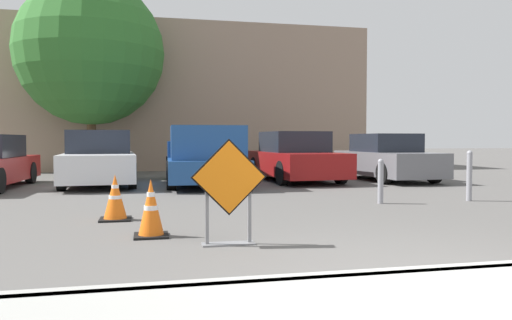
{
  "coord_description": "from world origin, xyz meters",
  "views": [
    {
      "loc": [
        -2.33,
        -3.86,
        1.26
      ],
      "look_at": [
        0.35,
        8.28,
        0.74
      ],
      "focal_mm": 35.0,
      "sensor_mm": 36.0,
      "label": 1
    }
  ],
  "objects_px": {
    "pickup_truck": "(204,159)",
    "bollard_nearest": "(381,180)",
    "parked_car_fourth": "(386,159)",
    "bollard_second": "(469,174)",
    "traffic_cone_second": "(115,198)",
    "parked_car_third": "(295,158)",
    "road_closed_sign": "(229,188)",
    "parked_car_second": "(99,160)",
    "traffic_cone_nearest": "(151,209)"
  },
  "relations": [
    {
      "from": "pickup_truck",
      "to": "bollard_nearest",
      "type": "xyz_separation_m",
      "value": [
        2.91,
        -4.77,
        -0.25
      ]
    },
    {
      "from": "parked_car_fourth",
      "to": "bollard_second",
      "type": "distance_m",
      "value": 5.24
    },
    {
      "from": "traffic_cone_second",
      "to": "parked_car_third",
      "type": "bearing_deg",
      "value": 53.04
    },
    {
      "from": "road_closed_sign",
      "to": "pickup_truck",
      "type": "distance_m",
      "value": 7.97
    },
    {
      "from": "parked_car_second",
      "to": "pickup_truck",
      "type": "relative_size",
      "value": 0.86
    },
    {
      "from": "parked_car_fourth",
      "to": "bollard_second",
      "type": "xyz_separation_m",
      "value": [
        -0.81,
        -5.18,
        -0.12
      ]
    },
    {
      "from": "road_closed_sign",
      "to": "parked_car_fourth",
      "type": "xyz_separation_m",
      "value": [
        6.31,
        8.35,
        -0.02
      ]
    },
    {
      "from": "parked_car_fourth",
      "to": "parked_car_third",
      "type": "bearing_deg",
      "value": -9.66
    },
    {
      "from": "road_closed_sign",
      "to": "traffic_cone_nearest",
      "type": "relative_size",
      "value": 1.69
    },
    {
      "from": "traffic_cone_nearest",
      "to": "parked_car_second",
      "type": "xyz_separation_m",
      "value": [
        -1.31,
        7.81,
        0.33
      ]
    },
    {
      "from": "traffic_cone_nearest",
      "to": "bollard_second",
      "type": "bearing_deg",
      "value": 20.76
    },
    {
      "from": "parked_car_third",
      "to": "bollard_nearest",
      "type": "bearing_deg",
      "value": 87.63
    },
    {
      "from": "road_closed_sign",
      "to": "traffic_cone_second",
      "type": "height_order",
      "value": "road_closed_sign"
    },
    {
      "from": "road_closed_sign",
      "to": "parked_car_third",
      "type": "bearing_deg",
      "value": 68.34
    },
    {
      "from": "traffic_cone_nearest",
      "to": "parked_car_third",
      "type": "height_order",
      "value": "parked_car_third"
    },
    {
      "from": "parked_car_fourth",
      "to": "pickup_truck",
      "type": "bearing_deg",
      "value": 2.07
    },
    {
      "from": "bollard_second",
      "to": "parked_car_third",
      "type": "bearing_deg",
      "value": 110.06
    },
    {
      "from": "parked_car_second",
      "to": "road_closed_sign",
      "type": "bearing_deg",
      "value": 101.58
    },
    {
      "from": "traffic_cone_nearest",
      "to": "bollard_nearest",
      "type": "bearing_deg",
      "value": 28.69
    },
    {
      "from": "road_closed_sign",
      "to": "parked_car_second",
      "type": "relative_size",
      "value": 0.28
    },
    {
      "from": "bollard_nearest",
      "to": "parked_car_fourth",
      "type": "bearing_deg",
      "value": 61.79
    },
    {
      "from": "traffic_cone_nearest",
      "to": "pickup_truck",
      "type": "bearing_deg",
      "value": 78.12
    },
    {
      "from": "road_closed_sign",
      "to": "bollard_second",
      "type": "height_order",
      "value": "road_closed_sign"
    },
    {
      "from": "traffic_cone_nearest",
      "to": "parked_car_second",
      "type": "bearing_deg",
      "value": 99.54
    },
    {
      "from": "parked_car_fourth",
      "to": "bollard_nearest",
      "type": "xyz_separation_m",
      "value": [
        -2.78,
        -5.18,
        -0.19
      ]
    },
    {
      "from": "traffic_cone_second",
      "to": "parked_car_second",
      "type": "bearing_deg",
      "value": 97.03
    },
    {
      "from": "traffic_cone_second",
      "to": "bollard_second",
      "type": "distance_m",
      "value": 7.0
    },
    {
      "from": "road_closed_sign",
      "to": "traffic_cone_second",
      "type": "bearing_deg",
      "value": 122.74
    },
    {
      "from": "traffic_cone_nearest",
      "to": "traffic_cone_second",
      "type": "relative_size",
      "value": 1.05
    },
    {
      "from": "parked_car_third",
      "to": "traffic_cone_nearest",
      "type": "bearing_deg",
      "value": 58.3
    },
    {
      "from": "road_closed_sign",
      "to": "traffic_cone_nearest",
      "type": "distance_m",
      "value": 1.21
    },
    {
      "from": "parked_car_third",
      "to": "bollard_nearest",
      "type": "relative_size",
      "value": 5.14
    },
    {
      "from": "parked_car_second",
      "to": "parked_car_fourth",
      "type": "bearing_deg",
      "value": 175.68
    },
    {
      "from": "traffic_cone_second",
      "to": "parked_car_second",
      "type": "relative_size",
      "value": 0.16
    },
    {
      "from": "parked_car_third",
      "to": "bollard_nearest",
      "type": "height_order",
      "value": "parked_car_third"
    },
    {
      "from": "road_closed_sign",
      "to": "pickup_truck",
      "type": "xyz_separation_m",
      "value": [
        0.62,
        7.95,
        0.04
      ]
    },
    {
      "from": "road_closed_sign",
      "to": "parked_car_fourth",
      "type": "distance_m",
      "value": 10.46
    },
    {
      "from": "parked_car_fourth",
      "to": "bollard_nearest",
      "type": "distance_m",
      "value": 5.88
    },
    {
      "from": "traffic_cone_nearest",
      "to": "traffic_cone_second",
      "type": "xyz_separation_m",
      "value": [
        -0.53,
        1.48,
        -0.02
      ]
    },
    {
      "from": "parked_car_fourth",
      "to": "parked_car_second",
      "type": "bearing_deg",
      "value": -3.38
    },
    {
      "from": "road_closed_sign",
      "to": "parked_car_second",
      "type": "distance_m",
      "value": 8.84
    },
    {
      "from": "parked_car_third",
      "to": "parked_car_second",
      "type": "bearing_deg",
      "value": -1.28
    },
    {
      "from": "traffic_cone_nearest",
      "to": "traffic_cone_second",
      "type": "height_order",
      "value": "traffic_cone_nearest"
    },
    {
      "from": "parked_car_third",
      "to": "road_closed_sign",
      "type": "bearing_deg",
      "value": 65.31
    },
    {
      "from": "road_closed_sign",
      "to": "parked_car_third",
      "type": "distance_m",
      "value": 9.4
    },
    {
      "from": "bollard_second",
      "to": "bollard_nearest",
      "type": "bearing_deg",
      "value": 180.0
    },
    {
      "from": "pickup_truck",
      "to": "bollard_second",
      "type": "distance_m",
      "value": 6.83
    },
    {
      "from": "traffic_cone_second",
      "to": "parked_car_fourth",
      "type": "xyz_separation_m",
      "value": [
        7.74,
        6.13,
        0.31
      ]
    },
    {
      "from": "parked_car_third",
      "to": "parked_car_fourth",
      "type": "relative_size",
      "value": 1.08
    },
    {
      "from": "parked_car_second",
      "to": "parked_car_third",
      "type": "relative_size",
      "value": 1.02
    }
  ]
}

